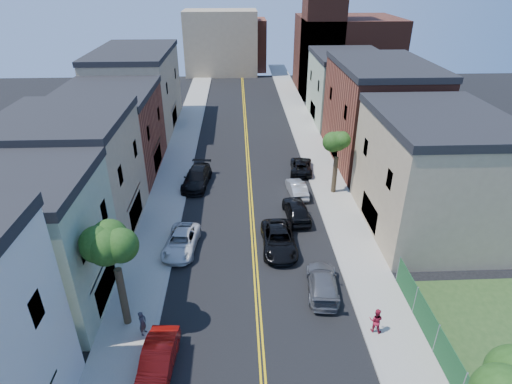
{
  "coord_description": "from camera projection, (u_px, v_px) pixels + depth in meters",
  "views": [
    {
      "loc": [
        -1.03,
        -4.85,
        18.89
      ],
      "look_at": [
        0.39,
        26.75,
        2.0
      ],
      "focal_mm": 29.39,
      "sensor_mm": 36.0,
      "label": 1
    }
  ],
  "objects": [
    {
      "name": "sidewalk_left",
      "position": [
        179.0,
        154.0,
        48.11
      ],
      "size": [
        3.2,
        100.0,
        0.15
      ],
      "primitive_type": "cube",
      "color": "gray",
      "rests_on": "ground"
    },
    {
      "name": "bldg_left_palegrn",
      "position": [
        21.0,
        249.0,
        24.75
      ],
      "size": [
        9.0,
        8.0,
        8.5
      ],
      "primitive_type": "cube",
      "color": "gray",
      "rests_on": "ground"
    },
    {
      "name": "tree_left_mid",
      "position": [
        111.0,
        232.0,
        22.14
      ],
      "size": [
        5.2,
        5.2,
        9.29
      ],
      "color": "#36281B",
      "rests_on": "sidewalk_left"
    },
    {
      "name": "curb_left",
      "position": [
        194.0,
        154.0,
        48.18
      ],
      "size": [
        0.3,
        100.0,
        0.15
      ],
      "primitive_type": "cube",
      "color": "gray",
      "rests_on": "ground"
    },
    {
      "name": "grey_car_left",
      "position": [
        182.0,
        240.0,
        31.87
      ],
      "size": [
        1.97,
        4.07,
        1.34
      ],
      "primitive_type": "imported",
      "rotation": [
        0.0,
        0.0,
        -0.1
      ],
      "color": "slate",
      "rests_on": "ground"
    },
    {
      "name": "backdrop_left",
      "position": [
        221.0,
        43.0,
        82.49
      ],
      "size": [
        14.0,
        8.0,
        12.0
      ],
      "primitive_type": "cube",
      "color": "#998466",
      "rests_on": "ground"
    },
    {
      "name": "fence_right",
      "position": [
        449.0,
        362.0,
        21.44
      ],
      "size": [
        0.04,
        15.0,
        1.9
      ],
      "primitive_type": "cube",
      "color": "#143F1E",
      "rests_on": "sidewalk_right"
    },
    {
      "name": "bldg_left_tan_far",
      "position": [
        138.0,
        92.0,
        54.48
      ],
      "size": [
        9.0,
        16.0,
        9.5
      ],
      "primitive_type": "cube",
      "color": "#998466",
      "rests_on": "ground"
    },
    {
      "name": "bldg_left_tan_near",
      "position": [
        72.0,
        178.0,
        32.57
      ],
      "size": [
        9.0,
        10.0,
        9.0
      ],
      "primitive_type": "cube",
      "color": "#998466",
      "rests_on": "ground"
    },
    {
      "name": "bldg_right_palegrn",
      "position": [
        346.0,
        89.0,
        57.59
      ],
      "size": [
        9.0,
        12.0,
        8.5
      ],
      "primitive_type": "cube",
      "color": "gray",
      "rests_on": "ground"
    },
    {
      "name": "curb_right",
      "position": [
        300.0,
        152.0,
        48.67
      ],
      "size": [
        0.3,
        100.0,
        0.15
      ],
      "primitive_type": "cube",
      "color": "gray",
      "rests_on": "ground"
    },
    {
      "name": "bldg_right_tan",
      "position": [
        431.0,
        177.0,
        32.8
      ],
      "size": [
        9.0,
        12.0,
        9.0
      ],
      "primitive_type": "cube",
      "color": "#998466",
      "rests_on": "ground"
    },
    {
      "name": "tree_right_far",
      "position": [
        339.0,
        136.0,
        37.26
      ],
      "size": [
        4.4,
        4.4,
        8.03
      ],
      "color": "#36281B",
      "rests_on": "sidewalk_right"
    },
    {
      "name": "red_sedan",
      "position": [
        158.0,
        361.0,
        21.92
      ],
      "size": [
        1.87,
        4.61,
        1.49
      ],
      "primitive_type": "imported",
      "rotation": [
        0.0,
        0.0,
        -0.07
      ],
      "color": "#B5100C",
      "rests_on": "ground"
    },
    {
      "name": "sidewalk_right",
      "position": [
        315.0,
        152.0,
        48.74
      ],
      "size": [
        3.2,
        100.0,
        0.15
      ],
      "primitive_type": "cube",
      "color": "gray",
      "rests_on": "ground"
    },
    {
      "name": "bldg_right_brick",
      "position": [
        378.0,
        115.0,
        44.9
      ],
      "size": [
        9.0,
        14.0,
        10.0
      ],
      "primitive_type": "cube",
      "color": "brown",
      "rests_on": "ground"
    },
    {
      "name": "black_car_left",
      "position": [
        197.0,
        178.0,
        41.01
      ],
      "size": [
        3.0,
        5.89,
        1.64
      ],
      "primitive_type": "imported",
      "rotation": [
        0.0,
        0.0,
        -0.13
      ],
      "color": "black",
      "rests_on": "ground"
    },
    {
      "name": "pedestrian_right",
      "position": [
        376.0,
        320.0,
        24.17
      ],
      "size": [
        0.97,
        0.88,
        1.62
      ],
      "primitive_type": "imported",
      "rotation": [
        0.0,
        0.0,
        2.72
      ],
      "color": "#A61931",
      "rests_on": "sidewalk_right"
    },
    {
      "name": "black_suv_lane",
      "position": [
        279.0,
        240.0,
        31.7
      ],
      "size": [
        2.51,
        5.43,
        1.51
      ],
      "primitive_type": "imported",
      "rotation": [
        0.0,
        0.0,
        0.0
      ],
      "color": "black",
      "rests_on": "ground"
    },
    {
      "name": "grey_car_right",
      "position": [
        322.0,
        283.0,
        27.47
      ],
      "size": [
        2.46,
        5.01,
        1.4
      ],
      "primitive_type": "imported",
      "rotation": [
        0.0,
        0.0,
        3.04
      ],
      "color": "#525459",
      "rests_on": "ground"
    },
    {
      "name": "black_car_right",
      "position": [
        297.0,
        210.0,
        35.59
      ],
      "size": [
        2.25,
        4.84,
        1.6
      ],
      "primitive_type": "imported",
      "rotation": [
        0.0,
        0.0,
        3.22
      ],
      "color": "black",
      "rests_on": "ground"
    },
    {
      "name": "bldg_left_brick",
      "position": [
        110.0,
        135.0,
        42.5
      ],
      "size": [
        9.0,
        12.0,
        8.0
      ],
      "primitive_type": "cube",
      "color": "brown",
      "rests_on": "ground"
    },
    {
      "name": "dark_car_right_far",
      "position": [
        301.0,
        166.0,
        43.88
      ],
      "size": [
        2.75,
        4.99,
        1.32
      ],
      "primitive_type": "imported",
      "rotation": [
        0.0,
        0.0,
        3.02
      ],
      "color": "black",
      "rests_on": "ground"
    },
    {
      "name": "church",
      "position": [
        341.0,
        48.0,
        69.55
      ],
      "size": [
        16.2,
        14.2,
        22.6
      ],
      "color": "#4C2319",
      "rests_on": "ground"
    },
    {
      "name": "backdrop_center",
      "position": [
        241.0,
        45.0,
        86.65
      ],
      "size": [
        10.0,
        8.0,
        10.0
      ],
      "primitive_type": "cube",
      "color": "brown",
      "rests_on": "ground"
    },
    {
      "name": "white_pickup",
      "position": [
        181.0,
        242.0,
        31.58
      ],
      "size": [
        2.78,
        5.15,
        1.37
      ],
      "primitive_type": "imported",
      "rotation": [
        0.0,
        0.0,
        -0.11
      ],
      "color": "silver",
      "rests_on": "ground"
    },
    {
      "name": "pedestrian_left",
      "position": [
        143.0,
        323.0,
        23.98
      ],
      "size": [
        0.54,
        0.67,
        1.61
      ],
      "primitive_type": "imported",
      "rotation": [
        0.0,
        0.0,
        1.27
      ],
      "color": "#2B2931",
      "rests_on": "sidewalk_left"
    },
    {
      "name": "silver_car_right",
      "position": [
        297.0,
        188.0,
        39.32
      ],
      "size": [
        1.8,
        4.23,
        1.36
      ],
      "primitive_type": "imported",
      "rotation": [
        0.0,
        0.0,
        3.23
      ],
      "color": "#A9ACB1",
      "rests_on": "ground"
    }
  ]
}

